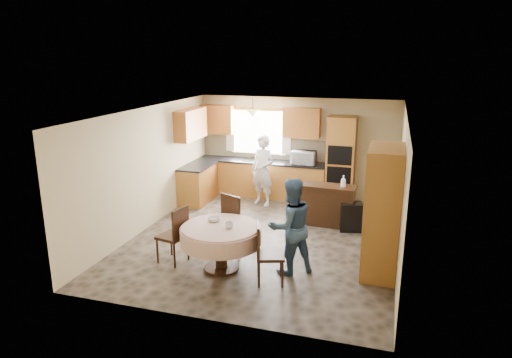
{
  "coord_description": "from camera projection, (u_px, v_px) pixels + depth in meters",
  "views": [
    {
      "loc": [
        2.27,
        -8.1,
        3.52
      ],
      "look_at": [
        -0.26,
        0.3,
        1.12
      ],
      "focal_mm": 32.0,
      "sensor_mm": 36.0,
      "label": 1
    }
  ],
  "objects": [
    {
      "name": "wall_right",
      "position": [
        401.0,
        188.0,
        8.02
      ],
      "size": [
        0.02,
        6.0,
        2.5
      ],
      "primitive_type": "cube",
      "color": "tan",
      "rests_on": "floor"
    },
    {
      "name": "dining_table",
      "position": [
        221.0,
        236.0,
        7.58
      ],
      "size": [
        1.35,
        1.35,
        0.77
      ],
      "color": "#39210F",
      "rests_on": "floor"
    },
    {
      "name": "microwave",
      "position": [
        304.0,
        158.0,
        11.13
      ],
      "size": [
        0.61,
        0.43,
        0.32
      ],
      "primitive_type": "imported",
      "rotation": [
        0.0,
        0.0,
        -0.05
      ],
      "color": "silver",
      "rests_on": "counter_back"
    },
    {
      "name": "floor",
      "position": [
        264.0,
        238.0,
        9.04
      ],
      "size": [
        5.0,
        6.0,
        0.01
      ],
      "primitive_type": "cube",
      "color": "brown",
      "rests_on": "ground"
    },
    {
      "name": "chair_left",
      "position": [
        176.0,
        232.0,
        7.84
      ],
      "size": [
        0.52,
        0.52,
        1.01
      ],
      "rotation": [
        0.0,
        0.0,
        -1.79
      ],
      "color": "#39210F",
      "rests_on": "floor"
    },
    {
      "name": "ceiling",
      "position": [
        265.0,
        112.0,
        8.38
      ],
      "size": [
        5.0,
        6.0,
        0.01
      ],
      "primitive_type": "cube",
      "color": "white",
      "rests_on": "wall_back"
    },
    {
      "name": "bowl_table",
      "position": [
        214.0,
        219.0,
        7.77
      ],
      "size": [
        0.27,
        0.27,
        0.07
      ],
      "primitive_type": "imported",
      "rotation": [
        0.0,
        0.0,
        0.35
      ],
      "color": "#B2B2B2",
      "rests_on": "dining_table"
    },
    {
      "name": "counter_back",
      "position": [
        261.0,
        161.0,
        11.53
      ],
      "size": [
        3.3,
        0.64,
        0.04
      ],
      "primitive_type": "cube",
      "color": "black",
      "rests_on": "base_cab_back"
    },
    {
      "name": "pendant",
      "position": [
        253.0,
        114.0,
        11.07
      ],
      "size": [
        0.36,
        0.36,
        0.18
      ],
      "primitive_type": "cone",
      "rotation": [
        3.14,
        0.0,
        0.0
      ],
      "color": "beige",
      "rests_on": "ceiling"
    },
    {
      "name": "person_dining",
      "position": [
        290.0,
        226.0,
        7.43
      ],
      "size": [
        1.0,
        0.97,
        1.62
      ],
      "primitive_type": "imported",
      "rotation": [
        0.0,
        0.0,
        3.83
      ],
      "color": "#375478",
      "rests_on": "floor"
    },
    {
      "name": "wall_cab_right",
      "position": [
        302.0,
        123.0,
        11.11
      ],
      "size": [
        0.9,
        0.33,
        0.72
      ],
      "primitive_type": "cube",
      "color": "#B2622C",
      "rests_on": "wall_back"
    },
    {
      "name": "person_sink",
      "position": [
        263.0,
        171.0,
        10.86
      ],
      "size": [
        0.72,
        0.6,
        1.69
      ],
      "primitive_type": "imported",
      "rotation": [
        0.0,
        0.0,
        -0.38
      ],
      "color": "silver",
      "rests_on": "floor"
    },
    {
      "name": "curtain_left",
      "position": [
        230.0,
        129.0,
        11.8
      ],
      "size": [
        0.22,
        0.02,
        1.15
      ],
      "primitive_type": "cube",
      "color": "white",
      "rests_on": "wall_back"
    },
    {
      "name": "wall_cab_side",
      "position": [
        191.0,
        124.0,
        10.85
      ],
      "size": [
        0.33,
        1.2,
        0.72
      ],
      "primitive_type": "cube",
      "color": "#B2622C",
      "rests_on": "wall_left"
    },
    {
      "name": "oven_lower",
      "position": [
        339.0,
        176.0,
        10.72
      ],
      "size": [
        0.56,
        0.01,
        0.45
      ],
      "primitive_type": "cube",
      "color": "black",
      "rests_on": "oven_tower"
    },
    {
      "name": "bowl_sideboard",
      "position": [
        318.0,
        186.0,
        9.6
      ],
      "size": [
        0.26,
        0.26,
        0.05
      ],
      "primitive_type": "imported",
      "rotation": [
        0.0,
        0.0,
        -0.32
      ],
      "color": "#B2B2B2",
      "rests_on": "sideboard"
    },
    {
      "name": "sideboard",
      "position": [
        328.0,
        206.0,
        9.65
      ],
      "size": [
        1.17,
        0.53,
        0.82
      ],
      "primitive_type": "cube",
      "rotation": [
        0.0,
        0.0,
        -0.05
      ],
      "color": "#39210F",
      "rests_on": "floor"
    },
    {
      "name": "window",
      "position": [
        258.0,
        132.0,
        11.65
      ],
      "size": [
        1.4,
        0.03,
        1.1
      ],
      "primitive_type": "cube",
      "color": "white",
      "rests_on": "wall_back"
    },
    {
      "name": "wall_cab_left",
      "position": [
        218.0,
        119.0,
        11.72
      ],
      "size": [
        0.85,
        0.33,
        0.72
      ],
      "primitive_type": "cube",
      "color": "#B2622C",
      "rests_on": "wall_back"
    },
    {
      "name": "cup_table",
      "position": [
        229.0,
        225.0,
        7.44
      ],
      "size": [
        0.17,
        0.17,
        0.1
      ],
      "primitive_type": "imported",
      "rotation": [
        0.0,
        0.0,
        0.4
      ],
      "color": "#B2B2B2",
      "rests_on": "dining_table"
    },
    {
      "name": "wall_front",
      "position": [
        202.0,
        235.0,
        5.94
      ],
      "size": [
        5.0,
        0.02,
        2.5
      ],
      "primitive_type": "cube",
      "color": "tan",
      "rests_on": "floor"
    },
    {
      "name": "counter_left",
      "position": [
        197.0,
        166.0,
        11.08
      ],
      "size": [
        0.64,
        1.2,
        0.04
      ],
      "primitive_type": "cube",
      "color": "black",
      "rests_on": "base_cab_left"
    },
    {
      "name": "wall_left",
      "position": [
        148.0,
        168.0,
        9.4
      ],
      "size": [
        0.02,
        6.0,
        2.5
      ],
      "primitive_type": "cube",
      "color": "tan",
      "rests_on": "floor"
    },
    {
      "name": "base_cab_left",
      "position": [
        198.0,
        184.0,
        11.2
      ],
      "size": [
        0.6,
        1.2,
        0.88
      ],
      "primitive_type": "cube",
      "color": "gold",
      "rests_on": "floor"
    },
    {
      "name": "oven_upper",
      "position": [
        340.0,
        155.0,
        10.58
      ],
      "size": [
        0.56,
        0.01,
        0.45
      ],
      "primitive_type": "cube",
      "color": "black",
      "rests_on": "oven_tower"
    },
    {
      "name": "oven_tower",
      "position": [
        341.0,
        160.0,
        10.93
      ],
      "size": [
        0.66,
        0.62,
        2.12
      ],
      "primitive_type": "cube",
      "color": "gold",
      "rests_on": "floor"
    },
    {
      "name": "chair_right",
      "position": [
        265.0,
        251.0,
        7.15
      ],
      "size": [
        0.54,
        0.54,
        0.98
      ],
      "rotation": [
        0.0,
        0.0,
        1.89
      ],
      "color": "#39210F",
      "rests_on": "floor"
    },
    {
      "name": "framed_picture",
      "position": [
        400.0,
        162.0,
        8.85
      ],
      "size": [
        0.06,
        0.53,
        0.44
      ],
      "color": "gold",
      "rests_on": "wall_right"
    },
    {
      "name": "space_heater",
      "position": [
        351.0,
        217.0,
        9.35
      ],
      "size": [
        0.49,
        0.39,
        0.59
      ],
      "primitive_type": "cube",
      "rotation": [
        0.0,
        0.0,
        0.22
      ],
      "color": "black",
      "rests_on": "floor"
    },
    {
      "name": "cupboard",
      "position": [
        382.0,
        211.0,
        7.39
      ],
      "size": [
        0.55,
        1.11,
        2.11
      ],
      "primitive_type": "cube",
      "color": "gold",
      "rests_on": "floor"
    },
    {
      "name": "backsplash",
      "position": [
        264.0,
        148.0,
        11.73
      ],
      "size": [
        3.3,
        0.02,
        0.55
      ],
      "primitive_type": "cube",
      "color": "beige",
      "rests_on": "wall_back"
    },
    {
      "name": "bottle_sideboard",
      "position": [
        343.0,
        182.0,
        9.42
      ],
      "size": [
        0.14,
        0.14,
        0.29
      ],
      "primitive_type": "imported",
      "rotation": [
        0.0,
        0.0,
        -0.3
      ],
      "color": "silver",
      "rests_on": "sideboard"
    },
    {
      "name": "chair_back",
      "position": [
        235.0,
        219.0,
        8.38
      ],
      "size": [
        0.62,
        0.62,
        1.08
      ],
      "rotation": [
        0.0,
        0.0,
        2.74
      ],
      "color": "#39210F",
      "rests_on": "floor"
    },
    {
      "name": "curtain_right",
      "position": [
        287.0,
        132.0,
        11.38
      ],
      "size": [
        0.22,
        0.02,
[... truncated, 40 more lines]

